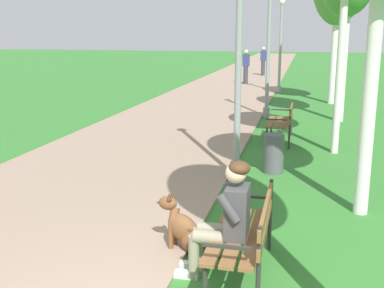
% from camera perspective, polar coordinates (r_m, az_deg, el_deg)
% --- Properties ---
extents(paved_path, '(4.31, 60.00, 0.04)m').
position_cam_1_polar(paved_path, '(27.50, 6.15, 7.88)').
color(paved_path, gray).
rests_on(paved_path, ground).
extents(park_bench_near, '(0.55, 1.50, 0.85)m').
position_cam_1_polar(park_bench_near, '(5.02, 6.53, -10.00)').
color(park_bench_near, brown).
rests_on(park_bench_near, ground).
extents(park_bench_mid, '(0.55, 1.50, 0.85)m').
position_cam_1_polar(park_bench_mid, '(11.28, 10.62, 2.83)').
color(park_bench_mid, brown).
rests_on(park_bench_mid, ground).
extents(person_seated_on_near_bench, '(0.74, 0.49, 1.25)m').
position_cam_1_polar(person_seated_on_near_bench, '(4.91, 4.05, -8.36)').
color(person_seated_on_near_bench, gray).
rests_on(person_seated_on_near_bench, ground).
extents(dog_brown, '(0.83, 0.34, 0.71)m').
position_cam_1_polar(dog_brown, '(5.61, -0.61, -10.17)').
color(dog_brown, brown).
rests_on(dog_brown, ground).
extents(lamp_post_near, '(0.24, 0.24, 4.78)m').
position_cam_1_polar(lamp_post_near, '(8.05, 5.56, 12.97)').
color(lamp_post_near, gray).
rests_on(lamp_post_near, ground).
extents(lamp_post_mid, '(0.24, 0.24, 4.18)m').
position_cam_1_polar(lamp_post_mid, '(14.26, 9.01, 11.66)').
color(lamp_post_mid, gray).
rests_on(lamp_post_mid, ground).
extents(lamp_post_far, '(0.24, 0.24, 3.81)m').
position_cam_1_polar(lamp_post_far, '(20.21, 10.36, 11.45)').
color(lamp_post_far, gray).
rests_on(lamp_post_far, ground).
extents(litter_bin, '(0.36, 0.36, 0.70)m').
position_cam_1_polar(litter_bin, '(8.77, 9.58, -1.12)').
color(litter_bin, '#515156').
rests_on(litter_bin, ground).
extents(pedestrian_distant, '(0.32, 0.22, 1.65)m').
position_cam_1_polar(pedestrian_distant, '(23.41, 6.36, 8.99)').
color(pedestrian_distant, '#383842').
rests_on(pedestrian_distant, ground).
extents(pedestrian_further_distant, '(0.32, 0.22, 1.65)m').
position_cam_1_polar(pedestrian_further_distant, '(28.15, 8.38, 9.61)').
color(pedestrian_further_distant, '#383842').
rests_on(pedestrian_further_distant, ground).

